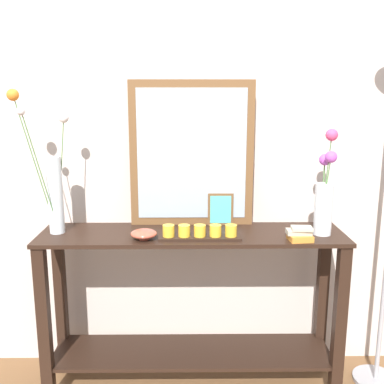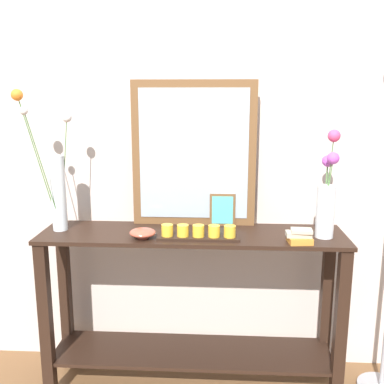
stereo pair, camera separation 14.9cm
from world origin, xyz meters
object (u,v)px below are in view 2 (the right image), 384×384
object	(u,v)px
decorative_bowl	(143,233)
tall_vase_left	(55,182)
vase_right	(327,197)
console_table	(192,297)
mirror_leaning	(194,154)
picture_frame_small	(222,210)
candle_tray	(198,233)
book_stack	(300,236)

from	to	relation	value
decorative_bowl	tall_vase_left	bearing A→B (deg)	166.84
tall_vase_left	vase_right	xyz separation A→B (m)	(1.32, -0.03, -0.06)
console_table	decorative_bowl	xyz separation A→B (m)	(-0.23, -0.10, 0.37)
tall_vase_left	console_table	bearing A→B (deg)	-0.25
mirror_leaning	picture_frame_small	bearing A→B (deg)	-6.46
console_table	mirror_leaning	xyz separation A→B (m)	(0.00, 0.15, 0.71)
vase_right	candle_tray	size ratio (longest dim) A/B	1.31
console_table	candle_tray	xyz separation A→B (m)	(0.04, -0.09, 0.37)
vase_right	candle_tray	world-z (taller)	vase_right
mirror_leaning	book_stack	size ratio (longest dim) A/B	6.25
console_table	tall_vase_left	distance (m)	0.90
console_table	vase_right	bearing A→B (deg)	-2.22
console_table	picture_frame_small	distance (m)	0.47
console_table	decorative_bowl	size ratio (longest dim) A/B	12.05
tall_vase_left	vase_right	size ratio (longest dim) A/B	1.35
picture_frame_small	decorative_bowl	size ratio (longest dim) A/B	1.36
vase_right	picture_frame_small	xyz separation A→B (m)	(-0.49, 0.16, -0.11)
console_table	tall_vase_left	xyz separation A→B (m)	(-0.68, 0.00, 0.59)
console_table	mirror_leaning	bearing A→B (deg)	89.11
console_table	picture_frame_small	bearing A→B (deg)	42.11
picture_frame_small	decorative_bowl	bearing A→B (deg)	-147.93
picture_frame_small	console_table	bearing A→B (deg)	-137.89
console_table	candle_tray	size ratio (longest dim) A/B	3.84
tall_vase_left	book_stack	xyz separation A→B (m)	(1.18, -0.13, -0.22)
decorative_bowl	book_stack	world-z (taller)	book_stack
candle_tray	decorative_bowl	distance (m)	0.26
console_table	picture_frame_small	size ratio (longest dim) A/B	8.89
picture_frame_small	decorative_bowl	distance (m)	0.45
mirror_leaning	book_stack	xyz separation A→B (m)	(0.50, -0.28, -0.34)
tall_vase_left	candle_tray	xyz separation A→B (m)	(0.71, -0.10, -0.22)
decorative_bowl	candle_tray	bearing A→B (deg)	1.71
console_table	tall_vase_left	bearing A→B (deg)	179.75
tall_vase_left	picture_frame_small	distance (m)	0.85
picture_frame_small	book_stack	xyz separation A→B (m)	(0.35, -0.26, -0.05)
candle_tray	decorative_bowl	xyz separation A→B (m)	(-0.26, -0.01, -0.00)
picture_frame_small	book_stack	world-z (taller)	picture_frame_small
console_table	decorative_bowl	bearing A→B (deg)	-156.03
vase_right	mirror_leaning	bearing A→B (deg)	164.46
mirror_leaning	tall_vase_left	xyz separation A→B (m)	(-0.68, -0.15, -0.12)
mirror_leaning	vase_right	size ratio (longest dim) A/B	1.45
vase_right	candle_tray	distance (m)	0.63
console_table	vase_right	distance (m)	0.84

